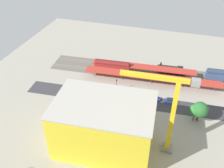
{
  "coord_description": "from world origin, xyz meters",
  "views": [
    {
      "loc": [
        -15.52,
        86.47,
        68.39
      ],
      "look_at": [
        9.99,
        2.36,
        6.57
      ],
      "focal_mm": 40.39,
      "sensor_mm": 36.0,
      "label": 1
    }
  ],
  "objects_px": {
    "parked_car_3": "(127,93)",
    "tower_crane": "(169,110)",
    "traffic_light": "(117,83)",
    "freight_coach_far": "(112,66)",
    "street_tree_0": "(195,110)",
    "parked_car_4": "(116,90)",
    "box_truck_0": "(130,113)",
    "locomotive": "(171,70)",
    "street_tree_1": "(199,110)",
    "street_tree_3": "(133,99)",
    "parked_car_1": "(155,98)",
    "parked_car_0": "(170,101)",
    "passenger_coach": "(224,75)",
    "platform_canopy_near": "(152,76)",
    "parked_car_2": "(143,96)",
    "street_tree_2": "(200,110)",
    "platform_canopy_far": "(143,67)",
    "box_truck_1": "(111,109)",
    "construction_building": "(104,126)"
  },
  "relations": [
    {
      "from": "box_truck_0",
      "to": "box_truck_1",
      "type": "relative_size",
      "value": 0.97
    },
    {
      "from": "street_tree_2",
      "to": "street_tree_3",
      "type": "xyz_separation_m",
      "value": [
        25.71,
        1.06,
        0.32
      ]
    },
    {
      "from": "freight_coach_far",
      "to": "street_tree_2",
      "type": "relative_size",
      "value": 2.07
    },
    {
      "from": "traffic_light",
      "to": "tower_crane",
      "type": "bearing_deg",
      "value": 131.6
    },
    {
      "from": "freight_coach_far",
      "to": "box_truck_0",
      "type": "bearing_deg",
      "value": 118.59
    },
    {
      "from": "locomotive",
      "to": "box_truck_0",
      "type": "height_order",
      "value": "locomotive"
    },
    {
      "from": "parked_car_4",
      "to": "traffic_light",
      "type": "bearing_deg",
      "value": -105.57
    },
    {
      "from": "parked_car_2",
      "to": "freight_coach_far",
      "type": "bearing_deg",
      "value": -41.96
    },
    {
      "from": "platform_canopy_far",
      "to": "passenger_coach",
      "type": "bearing_deg",
      "value": -173.18
    },
    {
      "from": "box_truck_0",
      "to": "street_tree_3",
      "type": "xyz_separation_m",
      "value": [
        -0.15,
        -3.94,
        4.3
      ]
    },
    {
      "from": "passenger_coach",
      "to": "box_truck_0",
      "type": "relative_size",
      "value": 1.82
    },
    {
      "from": "locomotive",
      "to": "street_tree_1",
      "type": "bearing_deg",
      "value": 112.55
    },
    {
      "from": "parked_car_0",
      "to": "parked_car_3",
      "type": "relative_size",
      "value": 1.11
    },
    {
      "from": "parked_car_2",
      "to": "parked_car_1",
      "type": "bearing_deg",
      "value": -178.83
    },
    {
      "from": "street_tree_3",
      "to": "parked_car_3",
      "type": "bearing_deg",
      "value": -63.69
    },
    {
      "from": "parked_car_4",
      "to": "street_tree_0",
      "type": "xyz_separation_m",
      "value": [
        -34.2,
        9.03,
        4.36
      ]
    },
    {
      "from": "freight_coach_far",
      "to": "parked_car_1",
      "type": "xyz_separation_m",
      "value": [
        -24.49,
        17.15,
        -2.31
      ]
    },
    {
      "from": "freight_coach_far",
      "to": "box_truck_1",
      "type": "distance_m",
      "value": 31.61
    },
    {
      "from": "parked_car_1",
      "to": "parked_car_3",
      "type": "height_order",
      "value": "parked_car_3"
    },
    {
      "from": "freight_coach_far",
      "to": "tower_crane",
      "type": "bearing_deg",
      "value": 125.78
    },
    {
      "from": "parked_car_4",
      "to": "box_truck_0",
      "type": "relative_size",
      "value": 0.47
    },
    {
      "from": "freight_coach_far",
      "to": "box_truck_0",
      "type": "height_order",
      "value": "freight_coach_far"
    },
    {
      "from": "box_truck_0",
      "to": "street_tree_1",
      "type": "xyz_separation_m",
      "value": [
        -25.5,
        -5.46,
        3.18
      ]
    },
    {
      "from": "street_tree_3",
      "to": "locomotive",
      "type": "bearing_deg",
      "value": -109.9
    },
    {
      "from": "street_tree_1",
      "to": "traffic_light",
      "type": "distance_m",
      "value": 36.48
    },
    {
      "from": "parked_car_4",
      "to": "street_tree_2",
      "type": "bearing_deg",
      "value": 166.12
    },
    {
      "from": "passenger_coach",
      "to": "street_tree_2",
      "type": "relative_size",
      "value": 1.9
    },
    {
      "from": "parked_car_3",
      "to": "tower_crane",
      "type": "distance_m",
      "value": 36.28
    },
    {
      "from": "platform_canopy_near",
      "to": "parked_car_2",
      "type": "relative_size",
      "value": 14.65
    },
    {
      "from": "passenger_coach",
      "to": "freight_coach_far",
      "type": "relative_size",
      "value": 0.92
    },
    {
      "from": "locomotive",
      "to": "street_tree_1",
      "type": "distance_m",
      "value": 34.67
    },
    {
      "from": "street_tree_1",
      "to": "locomotive",
      "type": "bearing_deg",
      "value": -67.45
    },
    {
      "from": "construction_building",
      "to": "street_tree_3",
      "type": "height_order",
      "value": "construction_building"
    },
    {
      "from": "parked_car_1",
      "to": "parked_car_2",
      "type": "bearing_deg",
      "value": 1.17
    },
    {
      "from": "construction_building",
      "to": "box_truck_0",
      "type": "bearing_deg",
      "value": -111.01
    },
    {
      "from": "freight_coach_far",
      "to": "street_tree_0",
      "type": "xyz_separation_m",
      "value": [
        -40.82,
        25.68,
        2.03
      ]
    },
    {
      "from": "passenger_coach",
      "to": "tower_crane",
      "type": "bearing_deg",
      "value": 66.1
    },
    {
      "from": "parked_car_1",
      "to": "parked_car_4",
      "type": "xyz_separation_m",
      "value": [
        17.88,
        -0.51,
        -0.02
      ]
    },
    {
      "from": "locomotive",
      "to": "freight_coach_far",
      "type": "relative_size",
      "value": 0.77
    },
    {
      "from": "passenger_coach",
      "to": "street_tree_3",
      "type": "bearing_deg",
      "value": 42.36
    },
    {
      "from": "platform_canopy_far",
      "to": "street_tree_0",
      "type": "height_order",
      "value": "street_tree_0"
    },
    {
      "from": "platform_canopy_far",
      "to": "traffic_light",
      "type": "distance_m",
      "value": 20.1
    },
    {
      "from": "parked_car_0",
      "to": "street_tree_3",
      "type": "bearing_deg",
      "value": 34.05
    },
    {
      "from": "freight_coach_far",
      "to": "parked_car_3",
      "type": "xyz_separation_m",
      "value": [
        -12.17,
        17.25,
        -2.3
      ]
    },
    {
      "from": "parked_car_3",
      "to": "street_tree_2",
      "type": "bearing_deg",
      "value": 164.76
    },
    {
      "from": "parked_car_2",
      "to": "tower_crane",
      "type": "xyz_separation_m",
      "value": [
        -12.02,
        26.06,
        16.53
      ]
    },
    {
      "from": "parked_car_1",
      "to": "box_truck_0",
      "type": "height_order",
      "value": "box_truck_0"
    },
    {
      "from": "street_tree_2",
      "to": "street_tree_3",
      "type": "relative_size",
      "value": 0.97
    },
    {
      "from": "freight_coach_far",
      "to": "box_truck_0",
      "type": "xyz_separation_m",
      "value": [
        -16.63,
        30.51,
        -1.39
      ]
    },
    {
      "from": "platform_canopy_far",
      "to": "box_truck_0",
      "type": "bearing_deg",
      "value": 92.11
    }
  ]
}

